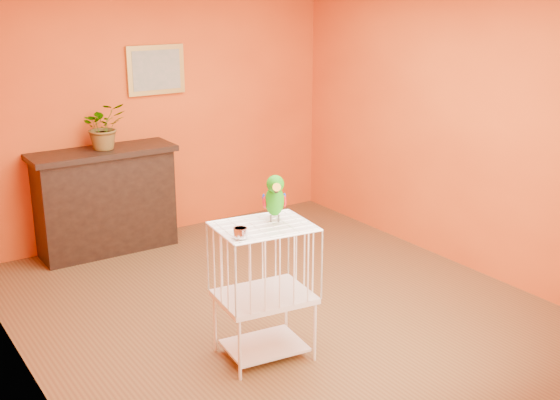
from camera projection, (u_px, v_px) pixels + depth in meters
ground at (275, 306)px, 5.90m from camera, size 4.50×4.50×0.00m
room_shell at (274, 120)px, 5.43m from camera, size 4.50×4.50×4.50m
console_cabinet at (106, 201)px, 6.97m from camera, size 1.41×0.51×1.05m
potted_plant at (102, 130)px, 6.84m from camera, size 0.43×0.47×0.36m
framed_picture at (156, 70)px, 7.15m from camera, size 0.62×0.04×0.50m
birdcage at (264, 290)px, 4.96m from camera, size 0.70×0.57×1.00m
feed_cup at (240, 233)px, 4.58m from camera, size 0.09×0.09×0.07m
parrot at (275, 197)px, 4.85m from camera, size 0.21×0.31×0.35m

